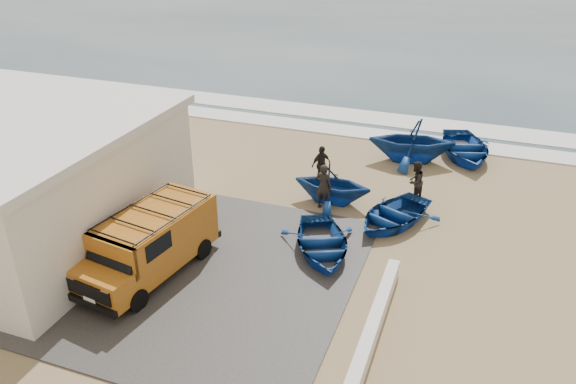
% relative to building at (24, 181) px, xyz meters
% --- Properties ---
extents(ground, '(160.00, 160.00, 0.00)m').
position_rel_building_xyz_m(ground, '(7.50, 2.00, -2.16)').
color(ground, '#987F58').
extents(slab, '(12.00, 10.00, 0.05)m').
position_rel_building_xyz_m(slab, '(5.50, -0.00, -2.14)').
color(slab, '#413E3B').
rests_on(slab, ground).
extents(ocean, '(180.00, 88.00, 0.01)m').
position_rel_building_xyz_m(ocean, '(7.50, 58.00, -2.16)').
color(ocean, '#385166').
rests_on(ocean, ground).
extents(surf_line, '(180.00, 1.60, 0.06)m').
position_rel_building_xyz_m(surf_line, '(7.50, 14.00, -2.13)').
color(surf_line, white).
rests_on(surf_line, ground).
extents(surf_wash, '(180.00, 2.20, 0.04)m').
position_rel_building_xyz_m(surf_wash, '(7.50, 16.50, -2.14)').
color(surf_wash, white).
rests_on(surf_wash, ground).
extents(building, '(8.40, 9.40, 4.30)m').
position_rel_building_xyz_m(building, '(0.00, 0.00, 0.00)').
color(building, white).
rests_on(building, ground).
extents(parapet, '(0.35, 6.00, 0.55)m').
position_rel_building_xyz_m(parapet, '(12.50, -1.00, -1.89)').
color(parapet, silver).
rests_on(parapet, ground).
extents(van, '(2.68, 5.21, 2.13)m').
position_rel_building_xyz_m(van, '(5.23, -0.51, -1.02)').
color(van, '#B2671A').
rests_on(van, ground).
extents(boat_near_left, '(3.91, 4.41, 0.76)m').
position_rel_building_xyz_m(boat_near_left, '(9.96, 2.41, -1.79)').
color(boat_near_left, navy).
rests_on(boat_near_left, ground).
extents(boat_near_right, '(3.87, 4.41, 0.76)m').
position_rel_building_xyz_m(boat_near_right, '(11.86, 5.21, -1.78)').
color(boat_near_right, navy).
rests_on(boat_near_right, ground).
extents(boat_mid_left, '(3.09, 2.68, 1.62)m').
position_rel_building_xyz_m(boat_mid_left, '(9.27, 6.06, -1.36)').
color(boat_mid_left, navy).
rests_on(boat_mid_left, ground).
extents(boat_far_left, '(4.43, 4.01, 2.04)m').
position_rel_building_xyz_m(boat_far_left, '(11.54, 11.27, -1.14)').
color(boat_far_left, navy).
rests_on(boat_far_left, ground).
extents(boat_far_right, '(4.26, 5.07, 0.90)m').
position_rel_building_xyz_m(boat_far_right, '(13.83, 12.60, -1.71)').
color(boat_far_right, navy).
rests_on(boat_far_right, ground).
extents(fisherman_front, '(0.72, 0.52, 1.86)m').
position_rel_building_xyz_m(fisherman_front, '(9.08, 5.49, -1.24)').
color(fisherman_front, black).
rests_on(fisherman_front, ground).
extents(fisherman_middle, '(0.87, 0.97, 1.65)m').
position_rel_building_xyz_m(fisherman_middle, '(12.29, 7.41, -1.34)').
color(fisherman_middle, black).
rests_on(fisherman_middle, ground).
extents(fisherman_back, '(0.88, 1.02, 1.64)m').
position_rel_building_xyz_m(fisherman_back, '(8.31, 7.68, -1.34)').
color(fisherman_back, black).
rests_on(fisherman_back, ground).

